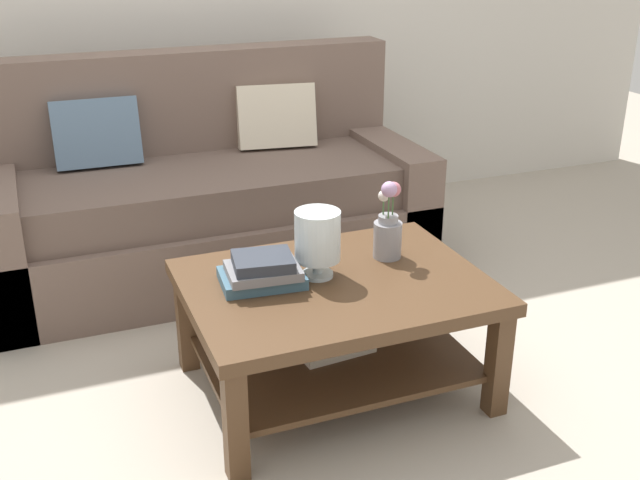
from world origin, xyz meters
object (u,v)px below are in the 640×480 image
Objects in this scene: couch at (206,200)px; coffee_table at (335,311)px; glass_hurricane_vase at (317,238)px; flower_pitcher at (388,228)px; book_stack_main at (262,272)px.

coffee_table is at bearing -82.11° from couch.
glass_hurricane_vase is 0.80× the size of flower_pitcher.
couch is 1.24m from flower_pitcher.
book_stack_main is (-0.08, -1.20, 0.14)m from couch.
glass_hurricane_vase reaches higher than coffee_table.
flower_pitcher is (0.27, 0.12, 0.24)m from coffee_table.
coffee_table is at bearing -51.25° from glass_hurricane_vase.
book_stack_main is at bearing 166.10° from coffee_table.
glass_hurricane_vase is 0.32m from flower_pitcher.
couch reaches higher than flower_pitcher.
couch is 1.27m from coffee_table.
flower_pitcher is at bearing 6.15° from book_stack_main.
coffee_table is 3.47× the size of book_stack_main.
couch is 1.24m from glass_hurricane_vase.
coffee_table is 0.32m from book_stack_main.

